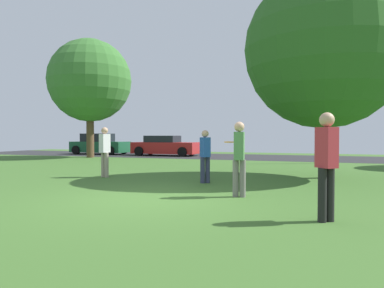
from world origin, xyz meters
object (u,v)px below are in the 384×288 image
Objects in this scene: maple_tree_near at (90,81)px; person_walking at (239,155)px; person_thrower at (326,161)px; person_catcher at (205,154)px; frisbee_disc at (230,142)px; oak_tree_left at (324,49)px; person_bystander at (105,150)px; parked_car_green at (100,145)px; street_lamp_post at (325,119)px; parked_car_red at (165,146)px.

maple_tree_near is 4.31× the size of person_walking.
person_thrower is at bearing -142.05° from person_walking.
person_thrower is 1.15× the size of person_catcher.
oak_tree_left is at bearing 58.43° from frisbee_disc.
person_thrower reaches higher than person_bystander.
maple_tree_near reaches higher than parked_car_green.
parked_car_green is (-12.29, 12.68, -0.16)m from person_catcher.
person_thrower is 13.05m from street_lamp_post.
person_catcher is 0.37× the size of parked_car_green.
maple_tree_near is at bearing -135.33° from parked_car_red.
street_lamp_post reaches higher than parked_car_red.
oak_tree_left reaches higher than person_catcher.
maple_tree_near is 11.85m from person_bystander.
person_catcher is 0.35× the size of street_lamp_post.
person_walking is at bearing -100.01° from street_lamp_post.
street_lamp_post is at bearing 89.01° from oak_tree_left.
person_walking is (11.99, -11.09, -3.88)m from maple_tree_near.
frisbee_disc is (-2.28, -3.70, -3.00)m from oak_tree_left.
person_catcher is at bearing -40.77° from maple_tree_near.
person_catcher is at bearing 0.00° from person_thrower.
street_lamp_post reaches higher than person_catcher.
parked_car_green is at bearing 2.69° from person_thrower.
person_bystander is at bearing 162.52° from frisbee_disc.
parked_car_green is at bearing 167.26° from street_lamp_post.
person_walking reaches higher than frisbee_disc.
person_walking is 16.88m from parked_car_red.
oak_tree_left reaches higher than frisbee_disc.
person_bystander is 4.92m from frisbee_disc.
person_thrower is at bearing -90.50° from street_lamp_post.
person_walking is at bearing 4.46° from person_thrower.
parked_car_green is at bearing -176.54° from person_catcher.
street_lamp_post is at bearing -18.63° from parked_car_red.
person_catcher is at bearing -143.07° from oak_tree_left.
person_thrower is 5.50× the size of frisbee_disc.
oak_tree_left is at bearing -57.91° from person_bystander.
person_thrower is 3.50m from frisbee_disc.
parked_car_green is 5.36m from parked_car_red.
maple_tree_near is at bearing -179.78° from street_lamp_post.
person_walking is at bearing -99.75° from person_bystander.
person_bystander is 12.80m from parked_car_red.
person_bystander is (-6.95, -2.23, -3.31)m from oak_tree_left.
person_walking is at bearing -112.33° from oak_tree_left.
person_walking is 11.39m from street_lamp_post.
person_catcher is (-3.31, 3.86, -0.15)m from person_thrower.
parked_car_red is at bearing 29.23° from person_bystander.
street_lamp_post is at bearing -41.14° from person_thrower.
maple_tree_near is 5.78m from parked_car_green.
parked_car_green reaches higher than parked_car_red.
person_walking is (5.10, -2.28, 0.03)m from person_bystander.
parked_car_red is at bearing 135.33° from oak_tree_left.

